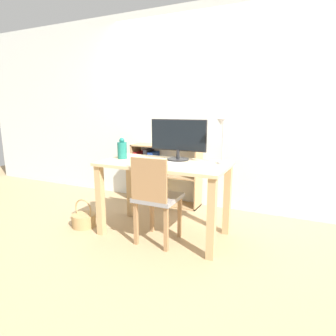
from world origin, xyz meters
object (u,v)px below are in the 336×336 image
(chair, at_px, (155,196))
(basket, at_px, (84,219))
(bookshelf, at_px, (154,175))
(vase, at_px, (122,150))
(monitor, at_px, (178,137))
(keyboard, at_px, (169,163))
(desk_lamp, at_px, (222,137))

(chair, distance_m, basket, 1.01)
(bookshelf, bearing_deg, vase, -84.53)
(bookshelf, xyz_separation_m, basket, (-0.32, -1.11, -0.30))
(vase, bearing_deg, monitor, 17.32)
(keyboard, xyz_separation_m, chair, (-0.07, -0.16, -0.30))
(desk_lamp, distance_m, basket, 1.78)
(keyboard, height_order, basket, keyboard)
(monitor, xyz_separation_m, bookshelf, (-0.67, 0.72, -0.63))
(chair, xyz_separation_m, basket, (-0.93, 0.02, -0.41))
(monitor, distance_m, desk_lamp, 0.48)
(monitor, xyz_separation_m, desk_lamp, (0.47, -0.06, 0.03))
(chair, bearing_deg, bookshelf, 118.57)
(chair, xyz_separation_m, bookshelf, (-0.61, 1.13, -0.10))
(keyboard, distance_m, desk_lamp, 0.56)
(keyboard, xyz_separation_m, desk_lamp, (0.46, 0.19, 0.26))
(desk_lamp, bearing_deg, chair, -146.23)
(keyboard, xyz_separation_m, vase, (-0.60, 0.07, 0.09))
(chair, height_order, basket, chair)
(chair, height_order, bookshelf, chair)
(keyboard, relative_size, vase, 1.59)
(vase, relative_size, desk_lamp, 0.51)
(vase, height_order, desk_lamp, desk_lamp)
(vase, bearing_deg, chair, -24.13)
(bookshelf, bearing_deg, chair, -61.75)
(monitor, distance_m, basket, 1.41)
(monitor, bearing_deg, bookshelf, 132.90)
(keyboard, bearing_deg, monitor, 93.78)
(desk_lamp, xyz_separation_m, basket, (-1.46, -0.34, -0.96))
(vase, relative_size, chair, 0.26)
(keyboard, height_order, chair, chair)
(monitor, relative_size, desk_lamp, 1.40)
(keyboard, relative_size, desk_lamp, 0.82)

